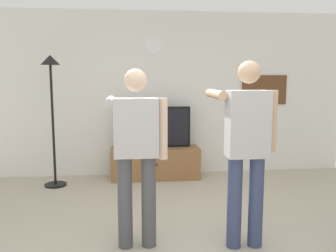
% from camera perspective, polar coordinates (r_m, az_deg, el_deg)
% --- Properties ---
extents(back_wall, '(6.40, 0.10, 2.70)m').
position_cam_1_polar(back_wall, '(6.07, -1.51, 5.08)').
color(back_wall, silver).
rests_on(back_wall, ground_plane).
extents(tv_stand, '(1.42, 0.47, 0.50)m').
position_cam_1_polar(tv_stand, '(5.88, -2.02, -5.85)').
color(tv_stand, olive).
rests_on(tv_stand, ground_plane).
extents(television, '(1.14, 0.07, 0.66)m').
position_cam_1_polar(television, '(5.82, -2.08, -0.17)').
color(television, black).
rests_on(television, tv_stand).
extents(wall_clock, '(0.26, 0.03, 0.26)m').
position_cam_1_polar(wall_clock, '(6.02, -2.31, 12.48)').
color(wall_clock, white).
extents(framed_picture, '(0.78, 0.04, 0.50)m').
position_cam_1_polar(framed_picture, '(6.42, 14.93, 5.54)').
color(framed_picture, brown).
extents(floor_lamp, '(0.32, 0.32, 1.95)m').
position_cam_1_polar(floor_lamp, '(5.57, -17.91, 4.90)').
color(floor_lamp, black).
rests_on(floor_lamp, ground_plane).
extents(person_standing_nearer_lamp, '(0.59, 0.78, 1.72)m').
position_cam_1_polar(person_standing_nearer_lamp, '(3.43, -5.04, -3.46)').
color(person_standing_nearer_lamp, '#4C4C51').
rests_on(person_standing_nearer_lamp, ground_plane).
extents(person_standing_nearer_couch, '(0.57, 0.78, 1.79)m').
position_cam_1_polar(person_standing_nearer_couch, '(3.49, 12.29, -2.82)').
color(person_standing_nearer_couch, '#384266').
rests_on(person_standing_nearer_couch, ground_plane).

